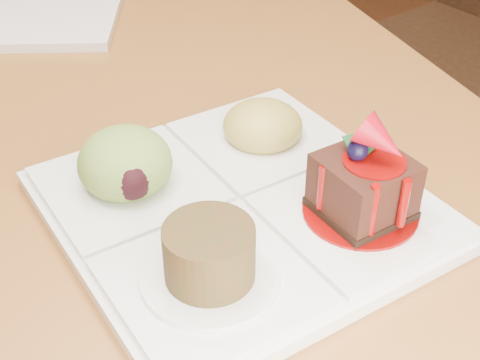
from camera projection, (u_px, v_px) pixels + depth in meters
name	position (u px, v px, depth m)	size (l,w,h in m)	color
sampler_plate	(235.00, 191.00, 0.54)	(0.33, 0.33, 0.11)	silver
second_plate	(17.00, 5.00, 0.90)	(0.28, 0.28, 0.01)	silver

